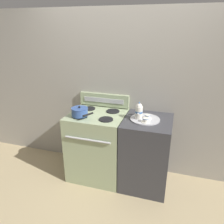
{
  "coord_description": "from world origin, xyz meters",
  "views": [
    {
      "loc": [
        0.66,
        -2.44,
        1.96
      ],
      "look_at": [
        -0.07,
        -0.07,
        0.99
      ],
      "focal_mm": 35.0,
      "sensor_mm": 36.0,
      "label": 1
    }
  ],
  "objects_px": {
    "stove": "(98,145)",
    "saucepan": "(80,112)",
    "teacup_right": "(147,117)",
    "teapot": "(139,111)",
    "teacup_left": "(146,120)",
    "creamer_jug": "(138,113)",
    "serving_tray": "(145,119)"
  },
  "relations": [
    {
      "from": "saucepan",
      "to": "teacup_right",
      "type": "relative_size",
      "value": 2.86
    },
    {
      "from": "teapot",
      "to": "teacup_left",
      "type": "distance_m",
      "value": 0.15
    },
    {
      "from": "teacup_right",
      "to": "teacup_left",
      "type": "bearing_deg",
      "value": -92.21
    },
    {
      "from": "stove",
      "to": "serving_tray",
      "type": "distance_m",
      "value": 0.77
    },
    {
      "from": "teacup_right",
      "to": "creamer_jug",
      "type": "xyz_separation_m",
      "value": [
        -0.13,
        0.07,
        0.01
      ]
    },
    {
      "from": "teapot",
      "to": "teacup_left",
      "type": "xyz_separation_m",
      "value": [
        0.1,
        -0.08,
        -0.07
      ]
    },
    {
      "from": "teapot",
      "to": "teacup_right",
      "type": "relative_size",
      "value": 2.04
    },
    {
      "from": "stove",
      "to": "saucepan",
      "type": "distance_m",
      "value": 0.57
    },
    {
      "from": "teacup_left",
      "to": "teacup_right",
      "type": "relative_size",
      "value": 1.0
    },
    {
      "from": "saucepan",
      "to": "teacup_right",
      "type": "bearing_deg",
      "value": 10.72
    },
    {
      "from": "serving_tray",
      "to": "teapot",
      "type": "bearing_deg",
      "value": -160.61
    },
    {
      "from": "teacup_left",
      "to": "creamer_jug",
      "type": "relative_size",
      "value": 1.42
    },
    {
      "from": "stove",
      "to": "saucepan",
      "type": "relative_size",
      "value": 3.11
    },
    {
      "from": "stove",
      "to": "serving_tray",
      "type": "xyz_separation_m",
      "value": [
        0.62,
        0.01,
        0.46
      ]
    },
    {
      "from": "saucepan",
      "to": "teacup_right",
      "type": "distance_m",
      "value": 0.83
    },
    {
      "from": "saucepan",
      "to": "teacup_right",
      "type": "height_order",
      "value": "saucepan"
    },
    {
      "from": "saucepan",
      "to": "creamer_jug",
      "type": "bearing_deg",
      "value": 18.27
    },
    {
      "from": "teapot",
      "to": "teacup_right",
      "type": "bearing_deg",
      "value": 17.62
    },
    {
      "from": "teapot",
      "to": "teacup_right",
      "type": "distance_m",
      "value": 0.13
    },
    {
      "from": "saucepan",
      "to": "teacup_right",
      "type": "xyz_separation_m",
      "value": [
        0.82,
        0.15,
        -0.03
      ]
    },
    {
      "from": "teacup_left",
      "to": "serving_tray",
      "type": "bearing_deg",
      "value": 101.59
    },
    {
      "from": "creamer_jug",
      "to": "stove",
      "type": "bearing_deg",
      "value": -170.87
    },
    {
      "from": "saucepan",
      "to": "teapot",
      "type": "bearing_deg",
      "value": 9.71
    },
    {
      "from": "teacup_left",
      "to": "saucepan",
      "type": "bearing_deg",
      "value": -177.04
    },
    {
      "from": "saucepan",
      "to": "serving_tray",
      "type": "bearing_deg",
      "value": 10.66
    },
    {
      "from": "teacup_left",
      "to": "teacup_right",
      "type": "xyz_separation_m",
      "value": [
        0.0,
        0.11,
        0.0
      ]
    },
    {
      "from": "stove",
      "to": "teacup_right",
      "type": "bearing_deg",
      "value": 0.97
    },
    {
      "from": "creamer_jug",
      "to": "serving_tray",
      "type": "bearing_deg",
      "value": -37.06
    },
    {
      "from": "stove",
      "to": "teacup_right",
      "type": "distance_m",
      "value": 0.81
    },
    {
      "from": "serving_tray",
      "to": "teapot",
      "type": "relative_size",
      "value": 1.69
    },
    {
      "from": "serving_tray",
      "to": "teacup_left",
      "type": "xyz_separation_m",
      "value": [
        0.02,
        -0.11,
        0.03
      ]
    },
    {
      "from": "teacup_right",
      "to": "teapot",
      "type": "bearing_deg",
      "value": -162.38
    }
  ]
}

